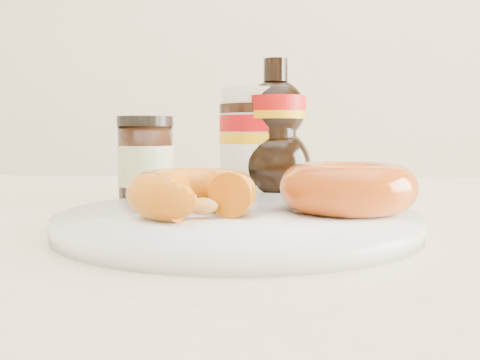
{
  "coord_description": "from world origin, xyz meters",
  "views": [
    {
      "loc": [
        0.04,
        -0.39,
        0.83
      ],
      "look_at": [
        0.03,
        0.08,
        0.79
      ],
      "focal_mm": 40.0,
      "sensor_mm": 36.0,
      "label": 1
    }
  ],
  "objects_px": {
    "syrup_bottle": "(275,130)",
    "nutella_jar": "(257,139)",
    "dining_table": "(214,303)",
    "donut_bitten": "(192,193)",
    "dark_jar": "(146,162)",
    "plate": "(237,220)",
    "donut_whole": "(348,188)"
  },
  "relations": [
    {
      "from": "syrup_bottle",
      "to": "nutella_jar",
      "type": "bearing_deg",
      "value": 134.96
    },
    {
      "from": "dining_table",
      "to": "donut_bitten",
      "type": "xyz_separation_m",
      "value": [
        -0.01,
        -0.09,
        0.11
      ]
    },
    {
      "from": "syrup_bottle",
      "to": "dark_jar",
      "type": "xyz_separation_m",
      "value": [
        -0.14,
        -0.06,
        -0.03
      ]
    },
    {
      "from": "nutella_jar",
      "to": "dark_jar",
      "type": "relative_size",
      "value": 1.37
    },
    {
      "from": "plate",
      "to": "donut_bitten",
      "type": "bearing_deg",
      "value": -150.42
    },
    {
      "from": "nutella_jar",
      "to": "donut_whole",
      "type": "bearing_deg",
      "value": -70.79
    },
    {
      "from": "dining_table",
      "to": "dark_jar",
      "type": "distance_m",
      "value": 0.16
    },
    {
      "from": "syrup_bottle",
      "to": "dark_jar",
      "type": "bearing_deg",
      "value": -157.09
    },
    {
      "from": "dark_jar",
      "to": "donut_whole",
      "type": "bearing_deg",
      "value": -34.74
    },
    {
      "from": "nutella_jar",
      "to": "dark_jar",
      "type": "height_order",
      "value": "nutella_jar"
    },
    {
      "from": "dark_jar",
      "to": "syrup_bottle",
      "type": "bearing_deg",
      "value": 22.91
    },
    {
      "from": "donut_whole",
      "to": "donut_bitten",
      "type": "bearing_deg",
      "value": -167.21
    },
    {
      "from": "donut_bitten",
      "to": "syrup_bottle",
      "type": "distance_m",
      "value": 0.23
    },
    {
      "from": "nutella_jar",
      "to": "dark_jar",
      "type": "distance_m",
      "value": 0.14
    },
    {
      "from": "donut_bitten",
      "to": "donut_whole",
      "type": "height_order",
      "value": "donut_whole"
    },
    {
      "from": "plate",
      "to": "dark_jar",
      "type": "relative_size",
      "value": 3.01
    },
    {
      "from": "dining_table",
      "to": "nutella_jar",
      "type": "distance_m",
      "value": 0.21
    },
    {
      "from": "plate",
      "to": "nutella_jar",
      "type": "xyz_separation_m",
      "value": [
        0.01,
        0.22,
        0.06
      ]
    },
    {
      "from": "donut_whole",
      "to": "dark_jar",
      "type": "bearing_deg",
      "value": 145.26
    },
    {
      "from": "plate",
      "to": "syrup_bottle",
      "type": "xyz_separation_m",
      "value": [
        0.03,
        0.2,
        0.07
      ]
    },
    {
      "from": "plate",
      "to": "dark_jar",
      "type": "height_order",
      "value": "dark_jar"
    },
    {
      "from": "donut_whole",
      "to": "dining_table",
      "type": "bearing_deg",
      "value": 150.15
    },
    {
      "from": "plate",
      "to": "dark_jar",
      "type": "bearing_deg",
      "value": 126.26
    },
    {
      "from": "dining_table",
      "to": "syrup_bottle",
      "type": "bearing_deg",
      "value": 64.46
    },
    {
      "from": "donut_bitten",
      "to": "donut_whole",
      "type": "distance_m",
      "value": 0.12
    },
    {
      "from": "plate",
      "to": "donut_bitten",
      "type": "height_order",
      "value": "donut_bitten"
    },
    {
      "from": "dining_table",
      "to": "donut_whole",
      "type": "relative_size",
      "value": 13.05
    },
    {
      "from": "nutella_jar",
      "to": "dark_jar",
      "type": "xyz_separation_m",
      "value": [
        -0.12,
        -0.08,
        -0.02
      ]
    },
    {
      "from": "dining_table",
      "to": "dark_jar",
      "type": "bearing_deg",
      "value": 139.05
    },
    {
      "from": "plate",
      "to": "donut_bitten",
      "type": "distance_m",
      "value": 0.04
    },
    {
      "from": "plate",
      "to": "nutella_jar",
      "type": "bearing_deg",
      "value": 86.37
    },
    {
      "from": "dining_table",
      "to": "dark_jar",
      "type": "relative_size",
      "value": 15.01
    }
  ]
}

